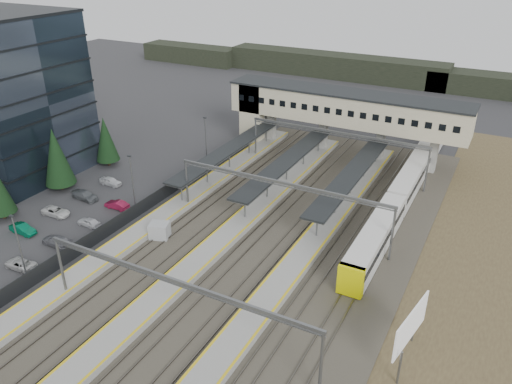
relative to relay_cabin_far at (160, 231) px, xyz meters
The scene contains 11 objects.
ground 5.75m from the relay_cabin_far, 85.54° to the right, with size 220.00×220.00×0.00m, color #2B2B2D.
lampposts 9.33m from the relay_cabin_far, 149.86° to the right, with size 0.50×53.25×8.07m.
fence 6.09m from the relay_cabin_far, behind, with size 0.08×90.00×2.00m.
relay_cabin_far is the anchor object (origin of this frame).
rail_corridor 9.83m from the relay_cabin_far, ahead, with size 34.00×90.00×0.92m.
canopies 22.80m from the relay_cabin_far, 70.80° to the left, with size 23.10×30.00×3.28m.
footbridge 37.89m from the relay_cabin_far, 77.38° to the left, with size 40.40×6.40×11.20m.
gantries 13.64m from the relay_cabin_far, 11.98° to the right, with size 28.40×62.28×7.17m.
train 37.07m from the relay_cabin_far, 48.73° to the left, with size 2.72×56.75×3.42m.
billboard 32.40m from the relay_cabin_far, 11.26° to the right, with size 1.32×6.54×5.74m.
treeline_far 89.99m from the relay_cabin_far, 74.36° to the left, with size 170.00×19.00×7.00m.
Camera 1 is at (34.84, -35.54, 33.06)m, focal length 35.00 mm.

